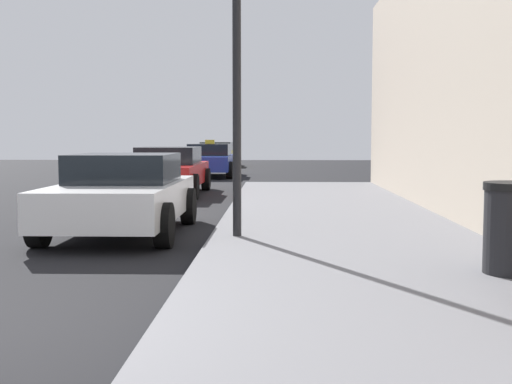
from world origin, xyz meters
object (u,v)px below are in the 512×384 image
object	(u,v)px
car_blue	(209,160)
street_lamp	(237,8)
car_yellow	(216,154)
car_white	(123,194)
car_red	(168,170)

from	to	relation	value
car_blue	street_lamp	bearing A→B (deg)	97.02
street_lamp	car_blue	xyz separation A→B (m)	(-2.05, 16.68, -2.65)
car_blue	car_yellow	size ratio (longest dim) A/B	1.00
car_white	car_red	bearing A→B (deg)	-86.36
car_white	car_yellow	xyz separation A→B (m)	(-0.70, 24.41, 0.00)
car_white	car_yellow	size ratio (longest dim) A/B	0.91
car_blue	car_yellow	bearing A→B (deg)	-86.62
car_white	car_yellow	bearing A→B (deg)	-88.36
car_white	car_blue	world-z (taller)	car_blue
street_lamp	car_white	xyz separation A→B (m)	(-1.88, 1.15, -2.65)
street_lamp	car_blue	world-z (taller)	street_lamp
car_white	car_blue	size ratio (longest dim) A/B	0.91
street_lamp	car_red	bearing A→B (deg)	105.45
car_red	car_yellow	world-z (taller)	same
car_yellow	car_white	bearing A→B (deg)	91.64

